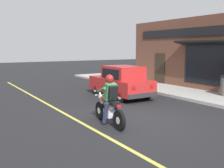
% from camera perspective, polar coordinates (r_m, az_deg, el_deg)
% --- Properties ---
extents(ground_plane, '(80.00, 80.00, 0.00)m').
position_cam_1_polar(ground_plane, '(9.15, 5.44, -7.70)').
color(ground_plane, black).
extents(sidewalk_curb, '(2.60, 22.00, 0.14)m').
position_cam_1_polar(sidewalk_curb, '(14.76, 14.46, -1.68)').
color(sidewalk_curb, '#ADAAA3').
rests_on(sidewalk_curb, ground).
extents(lane_stripe, '(0.12, 19.80, 0.01)m').
position_cam_1_polar(lane_stripe, '(10.87, -12.06, -5.31)').
color(lane_stripe, '#D1C64C').
rests_on(lane_stripe, ground).
extents(storefront_building, '(1.25, 11.85, 4.20)m').
position_cam_1_polar(storefront_building, '(15.52, 19.49, 6.14)').
color(storefront_building, brown).
rests_on(storefront_building, ground).
extents(motorcycle_with_rider, '(0.61, 2.02, 1.62)m').
position_cam_1_polar(motorcycle_with_rider, '(8.35, -0.57, -4.38)').
color(motorcycle_with_rider, black).
rests_on(motorcycle_with_rider, ground).
extents(car_hatchback, '(1.70, 3.81, 1.57)m').
position_cam_1_polar(car_hatchback, '(13.10, 1.96, 0.46)').
color(car_hatchback, black).
rests_on(car_hatchback, ground).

